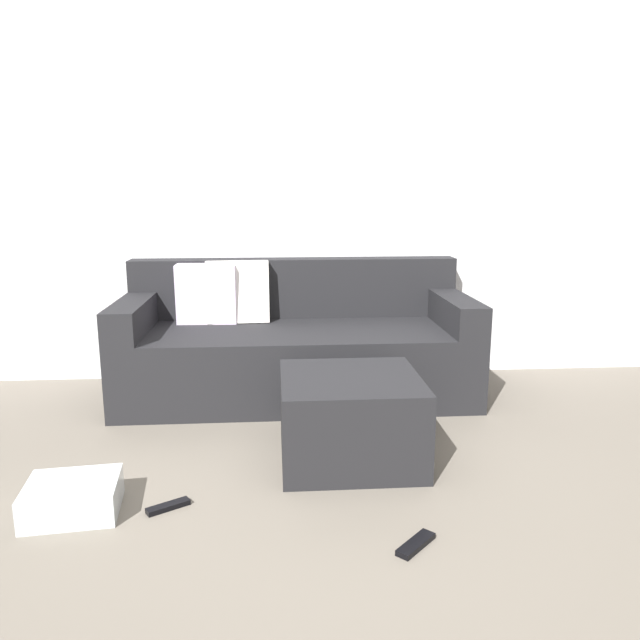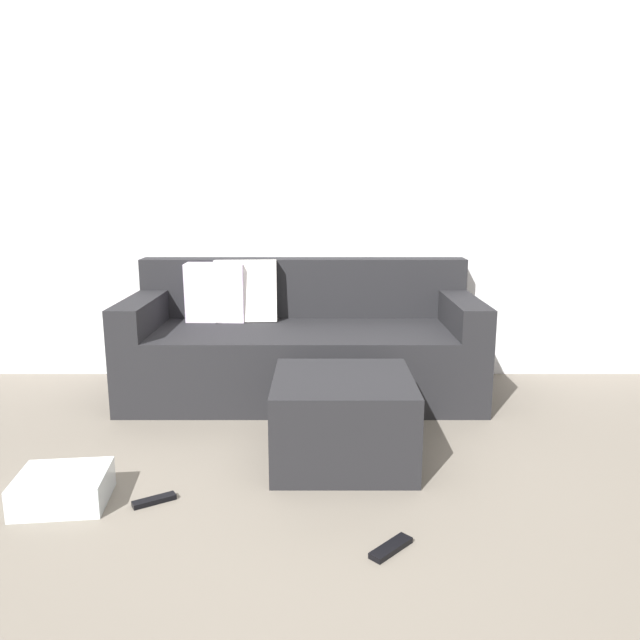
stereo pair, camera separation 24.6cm
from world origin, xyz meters
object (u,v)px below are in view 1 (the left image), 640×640
couch_sectional (294,346)px  ottoman (350,418)px  remote_by_storage_bin (168,506)px  remote_near_ottoman (416,544)px  storage_bin (73,498)px

couch_sectional → ottoman: bearing=-76.7°
remote_by_storage_bin → couch_sectional: bearing=37.2°
remote_near_ottoman → storage_bin: bearing=120.3°
remote_near_ottoman → ottoman: bearing=55.5°
remote_near_ottoman → remote_by_storage_bin: (-0.96, 0.35, 0.00)m
remote_by_storage_bin → ottoman: bearing=-3.0°
couch_sectional → remote_near_ottoman: 1.86m
ottoman → remote_by_storage_bin: (-0.81, -0.43, -0.20)m
couch_sectional → storage_bin: 1.75m
couch_sectional → remote_by_storage_bin: bearing=-111.6°
ottoman → remote_near_ottoman: bearing=-79.2°
couch_sectional → remote_by_storage_bin: 1.58m
couch_sectional → storage_bin: bearing=-123.3°
storage_bin → remote_by_storage_bin: 0.38m
ottoman → remote_near_ottoman: size_ratio=3.44×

